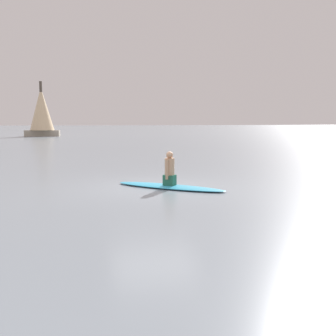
% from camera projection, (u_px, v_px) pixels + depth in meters
% --- Properties ---
extents(ground_plane, '(400.00, 400.00, 0.00)m').
position_uv_depth(ground_plane, '(155.00, 187.00, 11.26)').
color(ground_plane, gray).
extents(surfboard, '(3.03, 2.81, 0.08)m').
position_uv_depth(surfboard, '(170.00, 187.00, 11.07)').
color(surfboard, '#339EC6').
rests_on(surfboard, ground).
extents(person_paddler, '(0.41, 0.41, 0.97)m').
position_uv_depth(person_paddler, '(170.00, 170.00, 11.01)').
color(person_paddler, '#26664C').
rests_on(person_paddler, surfboard).
extents(sailboat_distant, '(4.51, 3.43, 7.09)m').
position_uv_depth(sailboat_distant, '(42.00, 111.00, 50.18)').
color(sailboat_distant, '#B2A893').
rests_on(sailboat_distant, ground).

